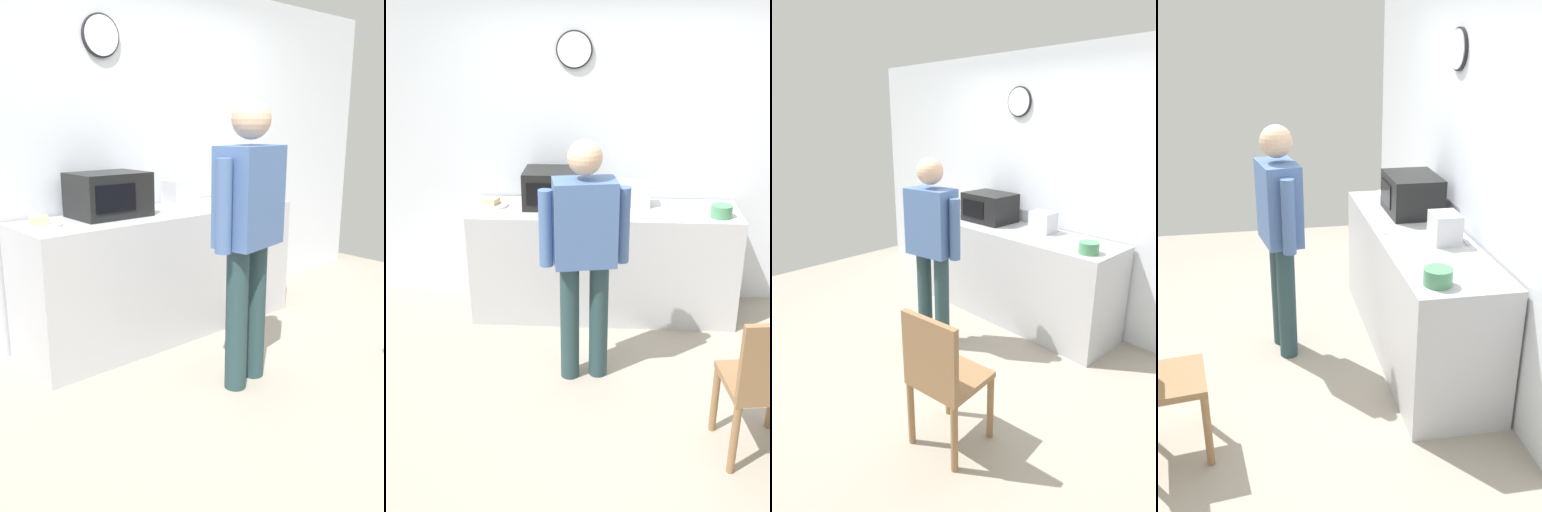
{
  "view_description": "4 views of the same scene",
  "coord_description": "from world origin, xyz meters",
  "views": [
    {
      "loc": [
        -2.37,
        -1.7,
        1.54
      ],
      "look_at": [
        -0.24,
        0.77,
        0.69
      ],
      "focal_mm": 35.68,
      "sensor_mm": 36.0,
      "label": 1
    },
    {
      "loc": [
        -0.09,
        -3.15,
        2.35
      ],
      "look_at": [
        -0.33,
        0.71,
        0.73
      ],
      "focal_mm": 39.65,
      "sensor_mm": 36.0,
      "label": 2
    },
    {
      "loc": [
        2.4,
        -1.88,
        1.99
      ],
      "look_at": [
        -0.32,
        0.7,
        0.72
      ],
      "focal_mm": 29.04,
      "sensor_mm": 36.0,
      "label": 3
    },
    {
      "loc": [
        3.54,
        0.08,
        2.27
      ],
      "look_at": [
        -0.32,
        0.76,
        0.69
      ],
      "focal_mm": 40.02,
      "sensor_mm": 36.0,
      "label": 4
    }
  ],
  "objects": [
    {
      "name": "person_standing",
      "position": [
        -0.26,
        0.26,
        0.99
      ],
      "size": [
        0.58,
        0.31,
        1.68
      ],
      "color": "#243E41",
      "rests_on": "ground_plane"
    },
    {
      "name": "spoon_utensil",
      "position": [
        -0.17,
        0.96,
        0.93
      ],
      "size": [
        0.17,
        0.05,
        0.01
      ],
      "primitive_type": "cube",
      "rotation": [
        0.0,
        0.0,
        0.2
      ],
      "color": "silver",
      "rests_on": "kitchen_counter"
    },
    {
      "name": "fork_utensil",
      "position": [
        0.13,
        1.47,
        0.93
      ],
      "size": [
        0.17,
        0.02,
        0.01
      ],
      "primitive_type": "cube",
      "rotation": [
        0.0,
        0.0,
        0.03
      ],
      "color": "silver",
      "rests_on": "kitchen_counter"
    },
    {
      "name": "ground_plane",
      "position": [
        0.0,
        0.0,
        0.0
      ],
      "size": [
        6.0,
        6.0,
        0.0
      ],
      "primitive_type": "plane",
      "color": "#9E9384"
    },
    {
      "name": "microwave",
      "position": [
        -0.55,
        1.29,
        1.08
      ],
      "size": [
        0.5,
        0.39,
        0.3
      ],
      "color": "black",
      "rests_on": "kitchen_counter"
    },
    {
      "name": "salad_bowl",
      "position": [
        0.77,
        1.07,
        0.98
      ],
      "size": [
        0.17,
        0.17,
        0.1
      ],
      "primitive_type": "cylinder",
      "color": "#4C8E60",
      "rests_on": "kitchen_counter"
    },
    {
      "name": "sandwich_plate",
      "position": [
        -1.07,
        1.25,
        0.95
      ],
      "size": [
        0.27,
        0.27,
        0.07
      ],
      "color": "white",
      "rests_on": "kitchen_counter"
    },
    {
      "name": "toaster",
      "position": [
        0.12,
        1.33,
        1.03
      ],
      "size": [
        0.22,
        0.18,
        0.2
      ],
      "primitive_type": "cube",
      "color": "silver",
      "rests_on": "kitchen_counter"
    },
    {
      "name": "kitchen_counter",
      "position": [
        -0.14,
        1.22,
        0.46
      ],
      "size": [
        2.17,
        0.62,
        0.93
      ],
      "primitive_type": "cube",
      "color": "#B7B7BC",
      "rests_on": "ground_plane"
    },
    {
      "name": "back_wall",
      "position": [
        -0.0,
        1.6,
        1.3
      ],
      "size": [
        5.4,
        0.13,
        2.6
      ],
      "color": "silver",
      "rests_on": "ground_plane"
    }
  ]
}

